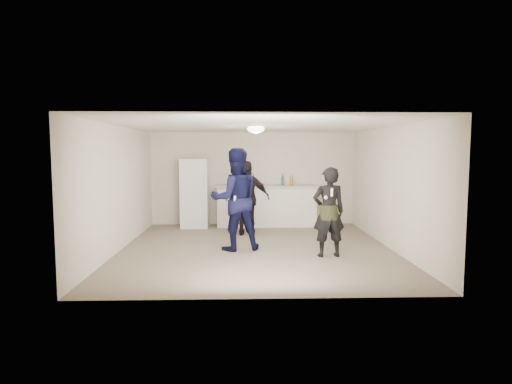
{
  "coord_description": "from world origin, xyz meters",
  "views": [
    {
      "loc": [
        -0.27,
        -8.62,
        1.99
      ],
      "look_at": [
        0.0,
        0.2,
        1.15
      ],
      "focal_mm": 30.0,
      "sensor_mm": 36.0,
      "label": 1
    }
  ],
  "objects_px": {
    "counter": "(267,207)",
    "man": "(235,199)",
    "spectator": "(248,198)",
    "woman": "(329,212)",
    "shaker": "(257,182)",
    "fridge": "(195,193)"
  },
  "relations": [
    {
      "from": "fridge",
      "to": "spectator",
      "type": "bearing_deg",
      "value": -39.49
    },
    {
      "from": "man",
      "to": "counter",
      "type": "bearing_deg",
      "value": -119.01
    },
    {
      "from": "fridge",
      "to": "man",
      "type": "distance_m",
      "value": 2.89
    },
    {
      "from": "counter",
      "to": "spectator",
      "type": "relative_size",
      "value": 1.47
    },
    {
      "from": "spectator",
      "to": "woman",
      "type": "bearing_deg",
      "value": 126.58
    },
    {
      "from": "fridge",
      "to": "shaker",
      "type": "xyz_separation_m",
      "value": [
        1.63,
        0.03,
        0.28
      ]
    },
    {
      "from": "counter",
      "to": "woman",
      "type": "relative_size",
      "value": 1.53
    },
    {
      "from": "shaker",
      "to": "man",
      "type": "bearing_deg",
      "value": -101.02
    },
    {
      "from": "fridge",
      "to": "woman",
      "type": "relative_size",
      "value": 1.06
    },
    {
      "from": "counter",
      "to": "man",
      "type": "height_order",
      "value": "man"
    },
    {
      "from": "woman",
      "to": "spectator",
      "type": "bearing_deg",
      "value": -61.13
    },
    {
      "from": "woman",
      "to": "spectator",
      "type": "height_order",
      "value": "spectator"
    },
    {
      "from": "counter",
      "to": "spectator",
      "type": "bearing_deg",
      "value": -113.2
    },
    {
      "from": "woman",
      "to": "counter",
      "type": "bearing_deg",
      "value": -79.68
    },
    {
      "from": "shaker",
      "to": "woman",
      "type": "relative_size",
      "value": 0.1
    },
    {
      "from": "fridge",
      "to": "spectator",
      "type": "height_order",
      "value": "fridge"
    },
    {
      "from": "fridge",
      "to": "spectator",
      "type": "distance_m",
      "value": 1.78
    },
    {
      "from": "counter",
      "to": "spectator",
      "type": "xyz_separation_m",
      "value": [
        -0.52,
        -1.2,
        0.36
      ]
    },
    {
      "from": "fridge",
      "to": "spectator",
      "type": "relative_size",
      "value": 1.02
    },
    {
      "from": "fridge",
      "to": "man",
      "type": "relative_size",
      "value": 0.88
    },
    {
      "from": "spectator",
      "to": "man",
      "type": "bearing_deg",
      "value": 81.76
    },
    {
      "from": "fridge",
      "to": "man",
      "type": "height_order",
      "value": "man"
    }
  ]
}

